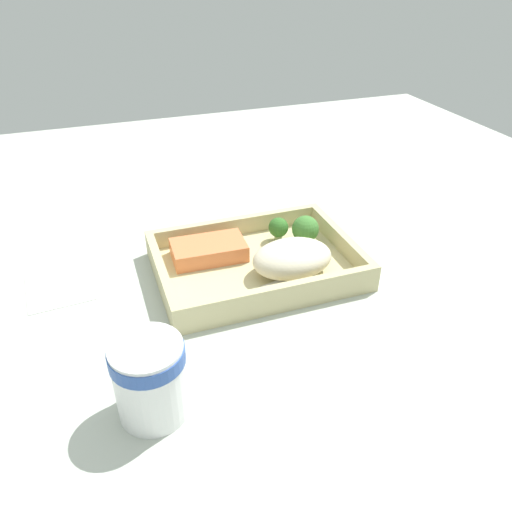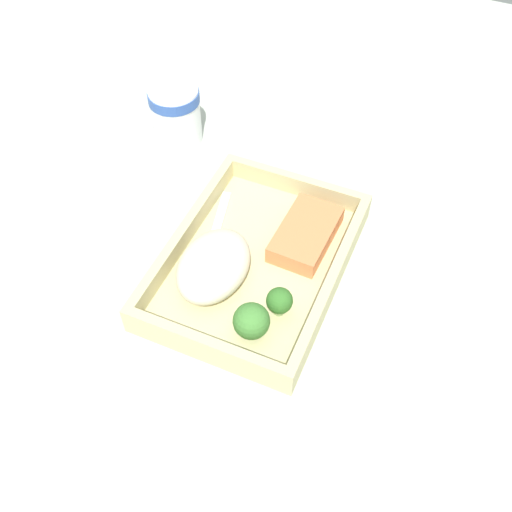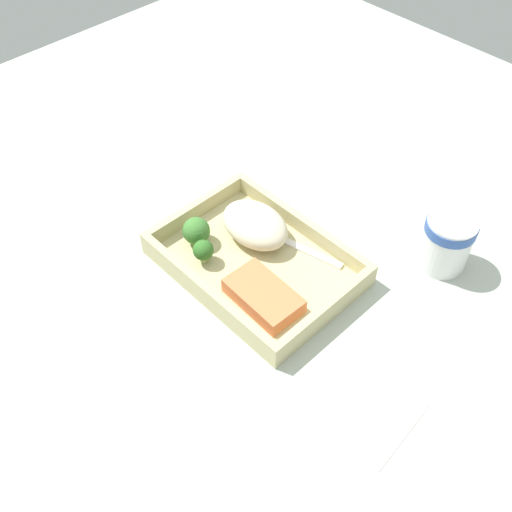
% 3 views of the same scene
% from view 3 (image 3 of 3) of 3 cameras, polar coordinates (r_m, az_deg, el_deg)
% --- Properties ---
extents(ground_plane, '(1.60, 1.60, 0.02)m').
position_cam_3_polar(ground_plane, '(0.91, 0.00, -1.55)').
color(ground_plane, '#B3BBAE').
extents(takeout_tray, '(0.29, 0.21, 0.01)m').
position_cam_3_polar(takeout_tray, '(0.90, 0.00, -0.89)').
color(takeout_tray, '#C5BA87').
rests_on(takeout_tray, ground_plane).
extents(tray_rim, '(0.29, 0.21, 0.03)m').
position_cam_3_polar(tray_rim, '(0.88, 0.00, -0.03)').
color(tray_rim, '#C5BA87').
rests_on(tray_rim, takeout_tray).
extents(salmon_fillet, '(0.11, 0.07, 0.02)m').
position_cam_3_polar(salmon_fillet, '(0.84, 0.71, -3.83)').
color(salmon_fillet, '#E57A48').
rests_on(salmon_fillet, takeout_tray).
extents(mashed_potatoes, '(0.12, 0.08, 0.05)m').
position_cam_3_polar(mashed_potatoes, '(0.91, -0.10, 2.99)').
color(mashed_potatoes, beige).
rests_on(mashed_potatoes, takeout_tray).
extents(broccoli_floret_1, '(0.04, 0.04, 0.05)m').
position_cam_3_polar(broccoli_floret_1, '(0.91, -5.71, 2.38)').
color(broccoli_floret_1, '#82A362').
rests_on(broccoli_floret_1, takeout_tray).
extents(broccoli_floret_2, '(0.03, 0.03, 0.04)m').
position_cam_3_polar(broccoli_floret_2, '(0.88, -5.04, 0.51)').
color(broccoli_floret_2, '#85A165').
rests_on(broccoli_floret_2, takeout_tray).
extents(fork, '(0.16, 0.05, 0.00)m').
position_cam_3_polar(fork, '(0.92, 3.22, 1.25)').
color(fork, white).
rests_on(fork, takeout_tray).
extents(paper_cup, '(0.07, 0.07, 0.09)m').
position_cam_3_polar(paper_cup, '(0.92, 17.74, 1.47)').
color(paper_cup, white).
rests_on(paper_cup, ground_plane).
extents(receipt_slip, '(0.10, 0.12, 0.00)m').
position_cam_3_polar(receipt_slip, '(0.78, 11.23, -14.63)').
color(receipt_slip, white).
rests_on(receipt_slip, ground_plane).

